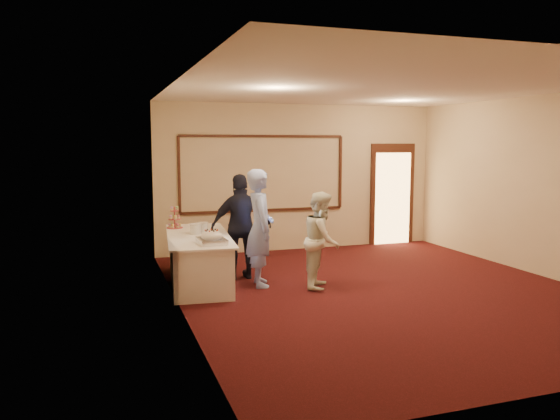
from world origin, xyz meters
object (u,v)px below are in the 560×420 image
(man, at_px, (260,228))
(guest, at_px, (241,227))
(buffet_table, at_px, (198,259))
(plate_stack_b, at_px, (202,227))
(pavlova_tray, at_px, (212,238))
(woman, at_px, (322,240))
(cupcake_stand, at_px, (175,220))
(plate_stack_a, at_px, (196,229))
(tart, at_px, (209,236))

(man, relative_size, guest, 1.06)
(buffet_table, height_order, plate_stack_b, plate_stack_b)
(pavlova_tray, xyz_separation_m, plate_stack_b, (0.07, 1.10, -0.01))
(man, bearing_deg, woman, -107.78)
(plate_stack_b, relative_size, man, 0.10)
(man, height_order, guest, man)
(cupcake_stand, bearing_deg, plate_stack_a, -72.49)
(pavlova_tray, bearing_deg, woman, -2.02)
(plate_stack_b, bearing_deg, man, -45.10)
(tart, relative_size, woman, 0.17)
(plate_stack_b, xyz_separation_m, woman, (1.62, -1.16, -0.11))
(man, bearing_deg, buffet_table, 69.69)
(plate_stack_b, xyz_separation_m, man, (0.76, -0.76, 0.06))
(buffet_table, relative_size, man, 1.40)
(buffet_table, xyz_separation_m, cupcake_stand, (-0.25, 0.83, 0.53))
(plate_stack_a, bearing_deg, man, -31.35)
(plate_stack_a, relative_size, woman, 0.14)
(plate_stack_b, height_order, tart, plate_stack_b)
(man, bearing_deg, cupcake_stand, 48.66)
(buffet_table, relative_size, pavlova_tray, 4.69)
(plate_stack_a, height_order, woman, woman)
(man, bearing_deg, plate_stack_b, 52.10)
(buffet_table, distance_m, woman, 1.98)
(cupcake_stand, xyz_separation_m, guest, (0.97, -0.76, -0.06))
(plate_stack_a, xyz_separation_m, guest, (0.74, -0.03, 0.00))
(plate_stack_b, bearing_deg, plate_stack_a, -125.09)
(plate_stack_b, xyz_separation_m, guest, (0.60, -0.24, 0.01))
(buffet_table, relative_size, woman, 1.72)
(plate_stack_a, bearing_deg, plate_stack_b, 54.91)
(cupcake_stand, height_order, plate_stack_a, cupcake_stand)
(buffet_table, distance_m, man, 1.12)
(buffet_table, xyz_separation_m, woman, (1.75, -0.86, 0.35))
(cupcake_stand, relative_size, guest, 0.23)
(tart, xyz_separation_m, man, (0.78, -0.13, 0.11))
(buffet_table, distance_m, cupcake_stand, 1.01)
(buffet_table, height_order, pavlova_tray, pavlova_tray)
(guest, bearing_deg, man, 109.22)
(cupcake_stand, relative_size, woman, 0.27)
(plate_stack_a, xyz_separation_m, tart, (0.13, -0.42, -0.06))
(tart, bearing_deg, guest, 32.32)
(woman, bearing_deg, tart, 101.08)
(plate_stack_b, bearing_deg, tart, -91.79)
(pavlova_tray, xyz_separation_m, man, (0.83, 0.34, 0.05))
(woman, distance_m, guest, 1.39)
(pavlova_tray, bearing_deg, plate_stack_b, 86.24)
(man, distance_m, guest, 0.55)
(tart, relative_size, man, 0.14)
(pavlova_tray, distance_m, plate_stack_b, 1.11)
(cupcake_stand, height_order, plate_stack_b, cupcake_stand)
(plate_stack_a, distance_m, woman, 2.01)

